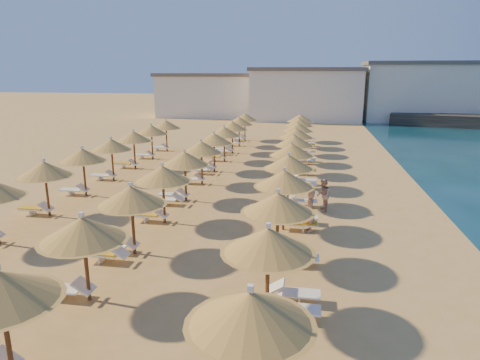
% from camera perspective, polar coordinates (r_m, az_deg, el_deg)
% --- Properties ---
extents(ground, '(220.00, 220.00, 0.00)m').
position_cam_1_polar(ground, '(19.02, -1.12, -6.80)').
color(ground, tan).
rests_on(ground, ground).
extents(hotel_blocks, '(45.80, 11.38, 8.10)m').
position_cam_1_polar(hotel_blocks, '(63.39, 10.16, 11.31)').
color(hotel_blocks, white).
rests_on(hotel_blocks, ground).
extents(parasol_row_east, '(2.68, 41.32, 2.85)m').
position_cam_1_polar(parasol_row_east, '(23.71, 6.73, 3.15)').
color(parasol_row_east, brown).
rests_on(parasol_row_east, ground).
extents(parasol_row_west, '(2.68, 41.32, 2.85)m').
position_cam_1_polar(parasol_row_west, '(24.56, -6.19, 3.56)').
color(parasol_row_west, brown).
rests_on(parasol_row_west, ground).
extents(parasol_row_inland, '(2.68, 27.27, 2.85)m').
position_cam_1_polar(parasol_row_inland, '(26.72, -18.42, 3.78)').
color(parasol_row_inland, brown).
rests_on(parasol_row_inland, ground).
extents(loungers, '(14.41, 39.23, 0.66)m').
position_cam_1_polar(loungers, '(24.54, -3.87, -1.07)').
color(loungers, white).
rests_on(loungers, ground).
extents(beachgoer_b, '(0.67, 0.84, 1.65)m').
position_cam_1_polar(beachgoer_b, '(21.76, 11.02, -2.02)').
color(beachgoer_b, tan).
rests_on(beachgoer_b, ground).
extents(beachgoer_a, '(0.56, 0.75, 1.86)m').
position_cam_1_polar(beachgoer_a, '(18.91, 9.30, -4.12)').
color(beachgoer_a, tan).
rests_on(beachgoer_a, ground).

